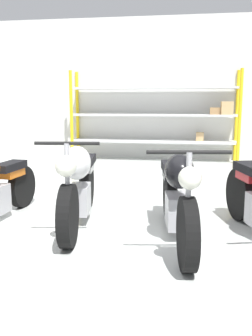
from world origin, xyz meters
TOP-DOWN VIEW (x-y plane):
  - ground_plane at (0.00, 0.00)m, footprint 30.00×30.00m
  - back_wall at (0.00, 5.89)m, footprint 30.00×0.08m
  - shelving_rack at (0.02, 5.52)m, footprint 4.21×0.63m
  - motorcycle_white at (-0.57, 0.30)m, footprint 0.66×2.16m
  - motorcycle_black at (0.63, -0.04)m, footprint 0.73×2.21m

SIDE VIEW (x-z plane):
  - ground_plane at x=0.00m, z-range 0.00..0.00m
  - motorcycle_black at x=0.63m, z-range -0.04..1.03m
  - motorcycle_white at x=-0.57m, z-range -0.04..1.06m
  - shelving_rack at x=0.02m, z-range 0.02..2.27m
  - back_wall at x=0.00m, z-range 0.00..3.60m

